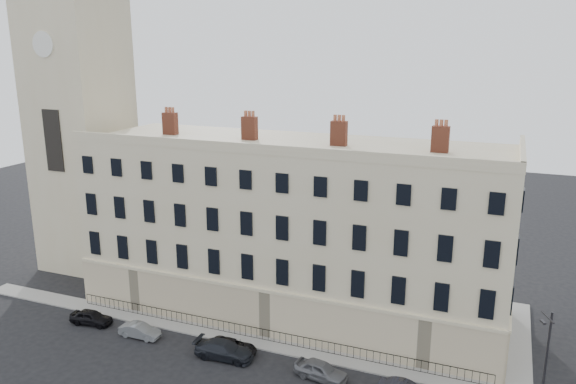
{
  "coord_description": "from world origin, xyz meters",
  "views": [
    {
      "loc": [
        10.85,
        -31.4,
        22.87
      ],
      "look_at": [
        -5.64,
        10.0,
        11.23
      ],
      "focal_mm": 35.0,
      "sensor_mm": 36.0,
      "label": 1
    }
  ],
  "objects_px": {
    "car_e": "(321,370)",
    "streetlamp": "(545,364)",
    "car_c": "(224,350)",
    "car_b": "(140,331)",
    "car_d": "(233,347)",
    "car_a": "(91,317)"
  },
  "relations": [
    {
      "from": "car_d",
      "to": "car_e",
      "type": "bearing_deg",
      "value": -92.68
    },
    {
      "from": "car_b",
      "to": "car_e",
      "type": "relative_size",
      "value": 0.88
    },
    {
      "from": "car_b",
      "to": "car_c",
      "type": "distance_m",
      "value": 7.81
    },
    {
      "from": "car_d",
      "to": "car_c",
      "type": "bearing_deg",
      "value": 163.25
    },
    {
      "from": "car_d",
      "to": "streetlamp",
      "type": "bearing_deg",
      "value": -88.43
    },
    {
      "from": "car_c",
      "to": "streetlamp",
      "type": "bearing_deg",
      "value": -92.48
    },
    {
      "from": "car_b",
      "to": "car_d",
      "type": "distance_m",
      "value": 8.11
    },
    {
      "from": "car_a",
      "to": "car_e",
      "type": "distance_m",
      "value": 20.65
    },
    {
      "from": "car_c",
      "to": "car_e",
      "type": "relative_size",
      "value": 1.18
    },
    {
      "from": "car_e",
      "to": "streetlamp",
      "type": "xyz_separation_m",
      "value": [
        14.11,
        0.23,
        3.58
      ]
    },
    {
      "from": "car_a",
      "to": "car_b",
      "type": "bearing_deg",
      "value": -99.29
    },
    {
      "from": "car_b",
      "to": "car_d",
      "type": "xyz_separation_m",
      "value": [
        8.09,
        0.56,
        -0.03
      ]
    },
    {
      "from": "car_a",
      "to": "car_b",
      "type": "distance_m",
      "value": 5.18
    },
    {
      "from": "car_c",
      "to": "car_d",
      "type": "bearing_deg",
      "value": -22.93
    },
    {
      "from": "car_e",
      "to": "streetlamp",
      "type": "bearing_deg",
      "value": -79.96
    },
    {
      "from": "car_a",
      "to": "streetlamp",
      "type": "xyz_separation_m",
      "value": [
        34.75,
        -0.26,
        3.62
      ]
    },
    {
      "from": "car_a",
      "to": "car_c",
      "type": "xyz_separation_m",
      "value": [
        12.98,
        -0.58,
        0.05
      ]
    },
    {
      "from": "car_c",
      "to": "car_e",
      "type": "bearing_deg",
      "value": -92.66
    },
    {
      "from": "car_e",
      "to": "streetlamp",
      "type": "relative_size",
      "value": 0.51
    },
    {
      "from": "car_a",
      "to": "streetlamp",
      "type": "relative_size",
      "value": 0.48
    },
    {
      "from": "car_b",
      "to": "car_d",
      "type": "relative_size",
      "value": 0.89
    },
    {
      "from": "car_a",
      "to": "car_b",
      "type": "relative_size",
      "value": 1.06
    }
  ]
}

